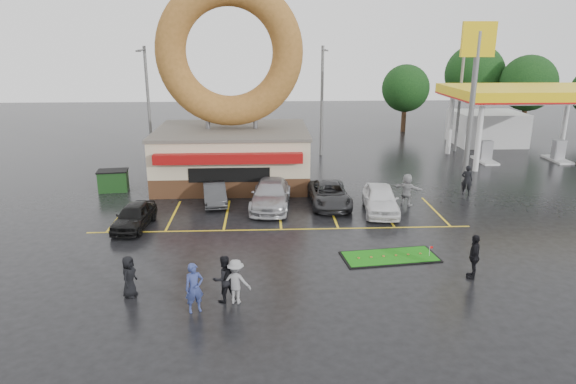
{
  "coord_description": "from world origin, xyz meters",
  "views": [
    {
      "loc": [
        -0.84,
        -21.63,
        9.59
      ],
      "look_at": [
        0.33,
        2.87,
        2.2
      ],
      "focal_mm": 32.0,
      "sensor_mm": 36.0,
      "label": 1
    }
  ],
  "objects_px": {
    "car_silver": "(271,194)",
    "gas_station": "(510,110)",
    "streetlight_mid": "(322,99)",
    "putting_green": "(390,257)",
    "shell_sign": "(475,73)",
    "car_black": "(134,216)",
    "streetlight_left": "(148,101)",
    "car_dgrey": "(215,194)",
    "person_blue": "(194,288)",
    "dumpster": "(113,181)",
    "car_white": "(380,199)",
    "car_grey": "(329,194)",
    "person_cameraman": "(474,256)",
    "streetlight_right": "(460,96)",
    "donut_shop": "(231,117)"
  },
  "relations": [
    {
      "from": "person_cameraman",
      "to": "car_white",
      "type": "bearing_deg",
      "value": -145.97
    },
    {
      "from": "car_grey",
      "to": "gas_station",
      "type": "bearing_deg",
      "value": 37.68
    },
    {
      "from": "shell_sign",
      "to": "streetlight_mid",
      "type": "bearing_deg",
      "value": 135.27
    },
    {
      "from": "streetlight_mid",
      "to": "person_cameraman",
      "type": "distance_m",
      "value": 24.07
    },
    {
      "from": "streetlight_right",
      "to": "car_dgrey",
      "type": "relative_size",
      "value": 2.41
    },
    {
      "from": "streetlight_left",
      "to": "car_white",
      "type": "bearing_deg",
      "value": -41.63
    },
    {
      "from": "shell_sign",
      "to": "putting_green",
      "type": "height_order",
      "value": "shell_sign"
    },
    {
      "from": "car_silver",
      "to": "car_grey",
      "type": "bearing_deg",
      "value": 8.78
    },
    {
      "from": "streetlight_left",
      "to": "car_dgrey",
      "type": "relative_size",
      "value": 2.41
    },
    {
      "from": "car_white",
      "to": "person_blue",
      "type": "distance_m",
      "value": 14.1
    },
    {
      "from": "donut_shop",
      "to": "car_grey",
      "type": "xyz_separation_m",
      "value": [
        5.99,
        -5.62,
        -3.79
      ]
    },
    {
      "from": "gas_station",
      "to": "shell_sign",
      "type": "height_order",
      "value": "shell_sign"
    },
    {
      "from": "streetlight_mid",
      "to": "dumpster",
      "type": "bearing_deg",
      "value": -146.0
    },
    {
      "from": "car_silver",
      "to": "gas_station",
      "type": "bearing_deg",
      "value": 39.52
    },
    {
      "from": "streetlight_left",
      "to": "dumpster",
      "type": "bearing_deg",
      "value": -94.33
    },
    {
      "from": "person_cameraman",
      "to": "putting_green",
      "type": "relative_size",
      "value": 0.42
    },
    {
      "from": "car_black",
      "to": "streetlight_left",
      "type": "bearing_deg",
      "value": 104.44
    },
    {
      "from": "car_black",
      "to": "shell_sign",
      "type": "bearing_deg",
      "value": 27.25
    },
    {
      "from": "shell_sign",
      "to": "car_grey",
      "type": "bearing_deg",
      "value": -155.07
    },
    {
      "from": "gas_station",
      "to": "person_blue",
      "type": "xyz_separation_m",
      "value": [
        -23.42,
        -25.72,
        -2.76
      ]
    },
    {
      "from": "car_grey",
      "to": "putting_green",
      "type": "xyz_separation_m",
      "value": [
        1.83,
        -7.73,
        -0.64
      ]
    },
    {
      "from": "streetlight_left",
      "to": "car_dgrey",
      "type": "distance_m",
      "value": 14.05
    },
    {
      "from": "car_dgrey",
      "to": "dumpster",
      "type": "bearing_deg",
      "value": 148.17
    },
    {
      "from": "streetlight_right",
      "to": "putting_green",
      "type": "xyz_separation_m",
      "value": [
        -11.18,
        -22.29,
        -4.75
      ]
    },
    {
      "from": "dumpster",
      "to": "car_white",
      "type": "bearing_deg",
      "value": -24.52
    },
    {
      "from": "streetlight_right",
      "to": "person_cameraman",
      "type": "height_order",
      "value": "streetlight_right"
    },
    {
      "from": "car_black",
      "to": "streetlight_mid",
      "type": "bearing_deg",
      "value": 61.49
    },
    {
      "from": "car_white",
      "to": "person_cameraman",
      "type": "xyz_separation_m",
      "value": [
        2.01,
        -8.46,
        0.16
      ]
    },
    {
      "from": "car_dgrey",
      "to": "streetlight_right",
      "type": "bearing_deg",
      "value": 27.06
    },
    {
      "from": "car_black",
      "to": "car_grey",
      "type": "xyz_separation_m",
      "value": [
        10.67,
        3.33,
        0.02
      ]
    },
    {
      "from": "car_silver",
      "to": "car_grey",
      "type": "relative_size",
      "value": 1.1
    },
    {
      "from": "car_dgrey",
      "to": "person_blue",
      "type": "distance_m",
      "value": 12.79
    },
    {
      "from": "donut_shop",
      "to": "streetlight_right",
      "type": "bearing_deg",
      "value": 25.21
    },
    {
      "from": "car_black",
      "to": "person_blue",
      "type": "distance_m",
      "value": 9.78
    },
    {
      "from": "car_grey",
      "to": "person_blue",
      "type": "relative_size",
      "value": 2.6
    },
    {
      "from": "streetlight_right",
      "to": "dumpster",
      "type": "bearing_deg",
      "value": -157.78
    },
    {
      "from": "donut_shop",
      "to": "streetlight_left",
      "type": "distance_m",
      "value": 9.87
    },
    {
      "from": "person_cameraman",
      "to": "putting_green",
      "type": "bearing_deg",
      "value": -105.73
    },
    {
      "from": "streetlight_left",
      "to": "person_cameraman",
      "type": "xyz_separation_m",
      "value": [
        17.76,
        -22.46,
        -3.83
      ]
    },
    {
      "from": "car_grey",
      "to": "person_blue",
      "type": "distance_m",
      "value": 13.73
    },
    {
      "from": "car_grey",
      "to": "person_cameraman",
      "type": "distance_m",
      "value": 10.99
    },
    {
      "from": "car_dgrey",
      "to": "putting_green",
      "type": "distance_m",
      "value": 12.06
    },
    {
      "from": "streetlight_mid",
      "to": "car_white",
      "type": "xyz_separation_m",
      "value": [
        1.75,
        -15.0,
        -3.99
      ]
    },
    {
      "from": "streetlight_mid",
      "to": "streetlight_left",
      "type": "bearing_deg",
      "value": -175.91
    },
    {
      "from": "donut_shop",
      "to": "streetlight_mid",
      "type": "height_order",
      "value": "donut_shop"
    },
    {
      "from": "streetlight_right",
      "to": "person_blue",
      "type": "relative_size",
      "value": 4.79
    },
    {
      "from": "donut_shop",
      "to": "car_grey",
      "type": "distance_m",
      "value": 9.05
    },
    {
      "from": "streetlight_mid",
      "to": "putting_green",
      "type": "xyz_separation_m",
      "value": [
        0.82,
        -21.29,
        -4.75
      ]
    },
    {
      "from": "shell_sign",
      "to": "putting_green",
      "type": "bearing_deg",
      "value": -123.47
    },
    {
      "from": "donut_shop",
      "to": "person_blue",
      "type": "bearing_deg",
      "value": -91.36
    }
  ]
}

